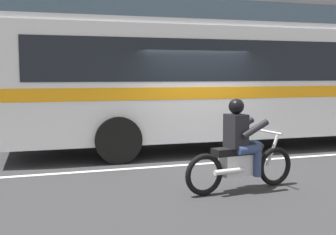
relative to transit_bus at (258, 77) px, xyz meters
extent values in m
plane|color=#2B2B2D|center=(-2.25, -1.19, -1.88)|extent=(60.00, 60.00, 0.00)
cube|color=#A39E93|center=(-2.25, 3.91, -1.81)|extent=(28.00, 3.80, 0.15)
cube|color=silver|center=(-2.25, -1.79, -1.88)|extent=(26.60, 0.14, 0.01)
cube|color=#384C60|center=(-2.25, 5.77, 2.39)|extent=(25.76, 0.10, 1.40)
cube|color=silver|center=(0.00, 0.01, -0.15)|extent=(13.25, 2.78, 2.70)
cube|color=black|center=(0.00, 0.01, 0.40)|extent=(12.19, 2.81, 0.96)
cube|color=orange|center=(0.00, 0.01, -0.35)|extent=(12.99, 2.81, 0.28)
cube|color=#BABCC3|center=(0.00, 0.01, 1.26)|extent=(12.98, 2.65, 0.16)
cylinder|color=black|center=(-4.09, -1.17, -1.36)|extent=(1.04, 0.30, 1.04)
torus|color=black|center=(-1.80, -3.86, -1.54)|extent=(0.70, 0.19, 0.69)
torus|color=black|center=(-3.24, -4.06, -1.54)|extent=(0.70, 0.19, 0.69)
cube|color=silver|center=(-2.57, -3.97, -1.44)|extent=(0.67, 0.37, 0.36)
ellipsoid|color=black|center=(-2.32, -3.93, -1.16)|extent=(0.51, 0.34, 0.24)
cube|color=black|center=(-2.77, -4.00, -1.20)|extent=(0.59, 0.34, 0.12)
cylinder|color=silver|center=(-1.86, -3.87, -1.24)|extent=(0.28, 0.09, 0.58)
cylinder|color=silver|center=(-1.94, -3.88, -0.92)|extent=(0.13, 0.64, 0.04)
cylinder|color=silver|center=(-2.84, -4.17, -1.49)|extent=(0.56, 0.17, 0.09)
cube|color=black|center=(-2.64, -3.98, -0.86)|extent=(0.33, 0.40, 0.56)
sphere|color=black|center=(-2.64, -3.98, -0.45)|extent=(0.26, 0.26, 0.26)
cylinder|color=navy|center=(-2.53, -3.78, -1.16)|extent=(0.44, 0.21, 0.15)
cylinder|color=navy|center=(-2.35, -3.76, -1.40)|extent=(0.13, 0.13, 0.46)
cylinder|color=navy|center=(-2.48, -4.14, -1.16)|extent=(0.44, 0.21, 0.15)
cylinder|color=navy|center=(-2.30, -4.11, -1.40)|extent=(0.13, 0.13, 0.46)
cylinder|color=black|center=(-2.43, -3.75, -0.82)|extent=(0.53, 0.18, 0.32)
cylinder|color=black|center=(-2.37, -4.14, -0.82)|extent=(0.53, 0.18, 0.32)
cylinder|color=#4C8C3F|center=(-3.14, 2.69, -1.44)|extent=(0.22, 0.22, 0.58)
sphere|color=#4C8C3F|center=(-3.14, 2.69, -1.08)|extent=(0.20, 0.20, 0.20)
cylinder|color=#4C8C3F|center=(-3.14, 2.55, -1.42)|extent=(0.09, 0.10, 0.09)
camera|label=1|loc=(-5.85, -10.35, 0.09)|focal=45.63mm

